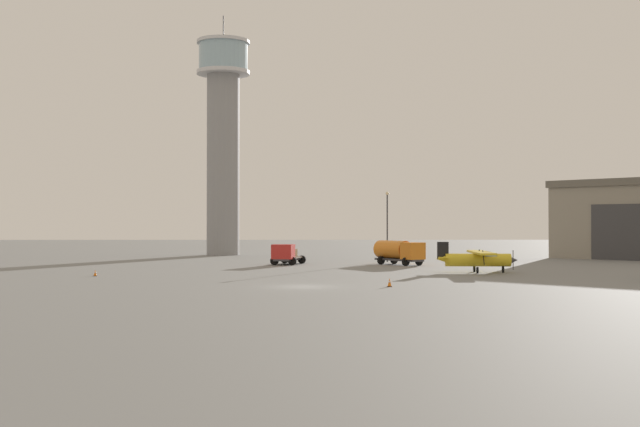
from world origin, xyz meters
The scene contains 8 objects.
ground_plane centered at (0.00, 0.00, 0.00)m, with size 400.00×400.00×0.00m, color slate.
control_tower centered at (-12.74, 66.68, 19.60)m, with size 8.42×8.42×38.19m.
airplane_yellow centered at (17.39, 18.09, 1.43)m, with size 8.19×10.43×3.07m.
truck_flatbed_red centered at (-2.01, 34.80, 1.21)m, with size 4.29×7.36×2.47m.
truck_fuel_tanker_orange centered at (11.42, 34.18, 1.65)m, with size 5.72×7.14×2.89m.
light_post_east centered at (10.90, 42.12, 5.39)m, with size 0.44×0.44×9.10m.
traffic_cone_near_left centered at (-19.37, 13.40, 0.29)m, with size 0.36×0.36×0.58m.
traffic_cone_near_right centered at (6.68, -0.27, 0.33)m, with size 0.36×0.36×0.67m.
Camera 1 is at (0.02, -62.79, 4.75)m, focal length 45.66 mm.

